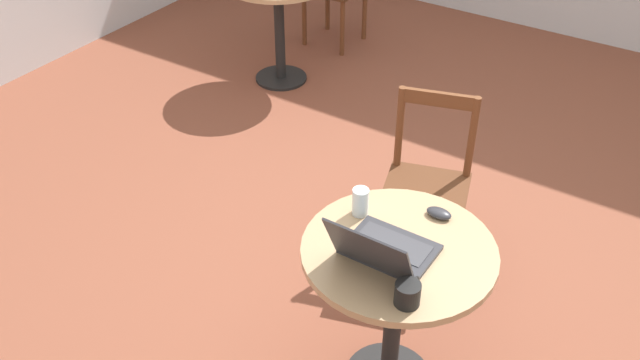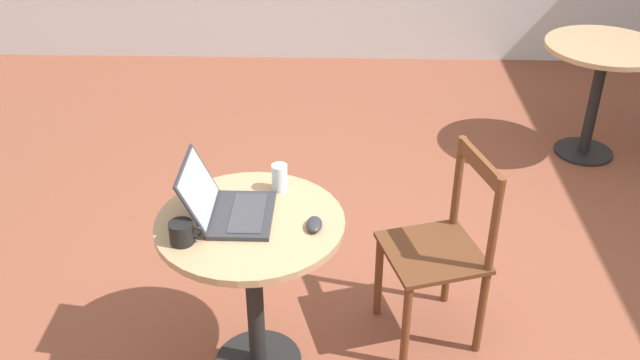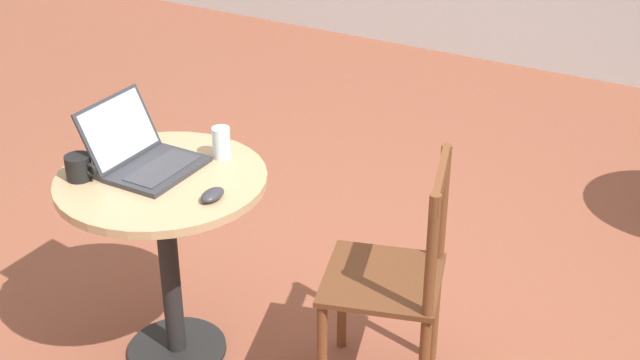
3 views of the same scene
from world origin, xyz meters
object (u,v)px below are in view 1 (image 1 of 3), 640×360
object	(u,v)px
cafe_table_mid	(279,3)
cafe_table_near	(396,281)
mouse	(439,213)
mug	(408,293)
drinking_glass	(360,202)
laptop	(384,249)
chair_near_right	(427,186)

from	to	relation	value
cafe_table_mid	cafe_table_near	bearing A→B (deg)	-135.15
mouse	mug	size ratio (longest dim) A/B	0.81
mug	drinking_glass	bearing A→B (deg)	48.82
cafe_table_mid	drinking_glass	xyz separation A→B (m)	(-1.83, -1.70, 0.22)
laptop	drinking_glass	bearing A→B (deg)	48.01
cafe_table_mid	drinking_glass	world-z (taller)	drinking_glass
laptop	drinking_glass	xyz separation A→B (m)	(0.18, 0.20, 0.01)
mouse	mug	bearing A→B (deg)	-167.41
laptop	mouse	distance (m)	0.33
chair_near_right	mug	xyz separation A→B (m)	(-1.00, -0.38, 0.35)
cafe_table_mid	chair_near_right	world-z (taller)	chair_near_right
mouse	chair_near_right	bearing A→B (deg)	27.59
mouse	drinking_glass	bearing A→B (deg)	119.33
cafe_table_near	laptop	xyz separation A→B (m)	(-0.08, 0.02, 0.21)
mug	drinking_glass	world-z (taller)	drinking_glass
cafe_table_near	drinking_glass	distance (m)	0.33
drinking_glass	laptop	bearing A→B (deg)	-131.99
chair_near_right	mouse	xyz separation A→B (m)	(-0.53, -0.28, 0.32)
cafe_table_near	chair_near_right	xyz separation A→B (m)	(0.77, 0.24, -0.14)
laptop	mug	size ratio (longest dim) A/B	2.63
chair_near_right	mouse	size ratio (longest dim) A/B	8.81
chair_near_right	drinking_glass	xyz separation A→B (m)	(-0.68, -0.01, 0.36)
mouse	mug	xyz separation A→B (m)	(-0.47, -0.10, 0.03)
cafe_table_near	laptop	size ratio (longest dim) A/B	2.28
cafe_table_near	mouse	xyz separation A→B (m)	(0.24, -0.04, 0.18)
cafe_table_near	drinking_glass	bearing A→B (deg)	66.41
laptop	chair_near_right	bearing A→B (deg)	13.97
cafe_table_mid	laptop	world-z (taller)	laptop
cafe_table_mid	mug	bearing A→B (deg)	-136.21
cafe_table_mid	chair_near_right	xyz separation A→B (m)	(-1.16, -1.68, -0.14)
cafe_table_near	cafe_table_mid	size ratio (longest dim) A/B	1.00
cafe_table_mid	drinking_glass	bearing A→B (deg)	-137.19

